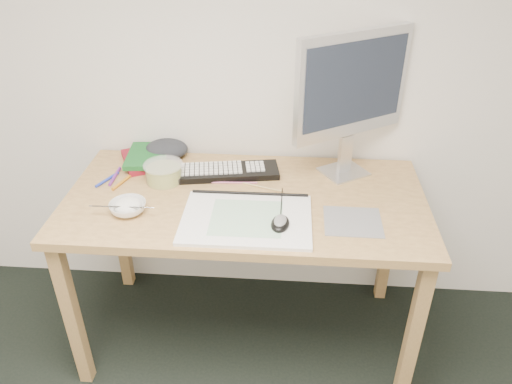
% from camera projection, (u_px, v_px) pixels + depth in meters
% --- Properties ---
extents(room_shell, '(3.60, 3.60, 3.60)m').
position_uv_depth(room_shell, '(125.00, 332.00, 0.29)').
color(room_shell, white).
rests_on(room_shell, ground).
extents(desk, '(1.40, 0.70, 0.75)m').
position_uv_depth(desk, '(245.00, 214.00, 1.98)').
color(desk, tan).
rests_on(desk, ground).
extents(mousepad, '(0.21, 0.19, 0.00)m').
position_uv_depth(mousepad, '(353.00, 222.00, 1.79)').
color(mousepad, slate).
rests_on(mousepad, desk).
extents(sketchpad, '(0.47, 0.34, 0.01)m').
position_uv_depth(sketchpad, '(246.00, 219.00, 1.80)').
color(sketchpad, silver).
rests_on(sketchpad, desk).
extents(keyboard, '(0.45, 0.21, 0.03)m').
position_uv_depth(keyboard, '(226.00, 172.00, 2.08)').
color(keyboard, black).
rests_on(keyboard, desk).
extents(monitor, '(0.44, 0.30, 0.59)m').
position_uv_depth(monitor, '(352.00, 89.00, 1.91)').
color(monitor, silver).
rests_on(monitor, desk).
extents(mouse, '(0.08, 0.11, 0.04)m').
position_uv_depth(mouse, '(280.00, 221.00, 1.74)').
color(mouse, black).
rests_on(mouse, sketchpad).
extents(rice_bowl, '(0.17, 0.17, 0.04)m').
position_uv_depth(rice_bowl, '(128.00, 208.00, 1.83)').
color(rice_bowl, silver).
rests_on(rice_bowl, desk).
extents(chopsticks, '(0.23, 0.02, 0.02)m').
position_uv_depth(chopsticks, '(121.00, 207.00, 1.79)').
color(chopsticks, '#B0B0B2').
rests_on(chopsticks, rice_bowl).
extents(fruit_tub, '(0.20, 0.20, 0.08)m').
position_uv_depth(fruit_tub, '(164.00, 173.00, 2.02)').
color(fruit_tub, gold).
rests_on(fruit_tub, desk).
extents(book_red, '(0.25, 0.28, 0.02)m').
position_uv_depth(book_red, '(145.00, 160.00, 2.17)').
color(book_red, maroon).
rests_on(book_red, desk).
extents(book_green, '(0.19, 0.25, 0.02)m').
position_uv_depth(book_green, '(148.00, 156.00, 2.16)').
color(book_green, '#175C24').
rests_on(book_green, book_red).
extents(cloth_lump, '(0.17, 0.15, 0.07)m').
position_uv_depth(cloth_lump, '(167.00, 149.00, 2.21)').
color(cloth_lump, '#23252A').
rests_on(cloth_lump, desk).
extents(pencil_pink, '(0.19, 0.02, 0.01)m').
position_uv_depth(pencil_pink, '(235.00, 183.00, 2.02)').
color(pencil_pink, pink).
rests_on(pencil_pink, desk).
extents(pencil_tan, '(0.16, 0.06, 0.01)m').
position_uv_depth(pencil_tan, '(262.00, 187.00, 1.99)').
color(pencil_tan, tan).
rests_on(pencil_tan, desk).
extents(pencil_black, '(0.17, 0.02, 0.01)m').
position_uv_depth(pencil_black, '(256.00, 194.00, 1.95)').
color(pencil_black, black).
rests_on(pencil_black, desk).
extents(marker_blue, '(0.07, 0.12, 0.01)m').
position_uv_depth(marker_blue, '(107.00, 180.00, 2.04)').
color(marker_blue, '#2137B7').
rests_on(marker_blue, desk).
extents(marker_orange, '(0.05, 0.13, 0.01)m').
position_uv_depth(marker_orange, '(122.00, 182.00, 2.02)').
color(marker_orange, '#C47617').
rests_on(marker_orange, desk).
extents(marker_purple, '(0.02, 0.14, 0.01)m').
position_uv_depth(marker_purple, '(115.00, 176.00, 2.06)').
color(marker_purple, '#6D268D').
rests_on(marker_purple, desk).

